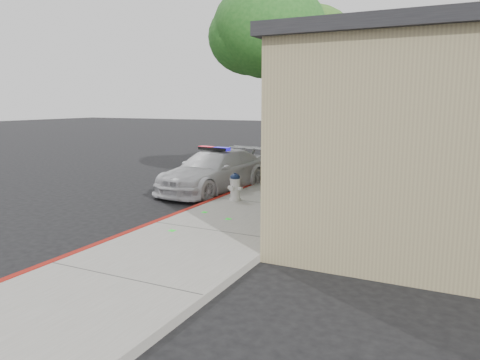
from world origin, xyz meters
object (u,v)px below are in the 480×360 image
street_tree_far (330,81)px  fire_hydrant (235,187)px  street_tree_mid (311,49)px  police_car (214,171)px  clapboard_building (474,126)px  street_tree_near (269,34)px

street_tree_far → fire_hydrant: bearing=-90.4°
street_tree_far → street_tree_mid: bearing=-82.6°
police_car → street_tree_mid: (2.28, 2.98, 4.08)m
clapboard_building → street_tree_near: (-5.98, -3.71, 2.88)m
police_car → street_tree_far: size_ratio=0.99×
police_car → street_tree_near: bearing=31.6°
clapboard_building → street_tree_mid: bearing=-164.8°
street_tree_far → police_car: bearing=-101.7°
fire_hydrant → street_tree_near: street_tree_near is taller
fire_hydrant → street_tree_far: bearing=94.5°
street_tree_near → street_tree_far: 7.27m
clapboard_building → street_tree_far: (-5.95, 3.47, 1.73)m
street_tree_near → street_tree_mid: (0.67, 2.26, -0.25)m
police_car → street_tree_mid: street_tree_mid is taller
street_tree_near → clapboard_building: bearing=31.8°
police_car → fire_hydrant: (1.58, -1.61, -0.13)m
police_car → street_tree_mid: bearing=60.2°
clapboard_building → police_car: bearing=-149.8°
fire_hydrant → street_tree_mid: size_ratio=0.13×
street_tree_mid → police_car: bearing=-127.4°
street_tree_mid → street_tree_near: bearing=-106.4°
clapboard_building → street_tree_near: street_tree_near is taller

